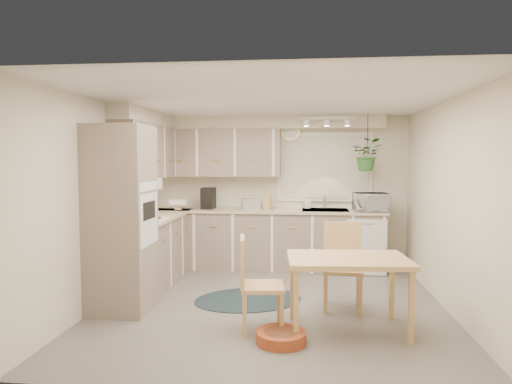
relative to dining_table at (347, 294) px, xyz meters
The scene contains 35 objects.
floor 1.15m from the dining_table, 138.00° to the left, with size 4.20×4.20×0.00m, color #625F56.
ceiling 2.30m from the dining_table, 138.00° to the left, with size 4.20×4.20×0.00m, color silver.
wall_back 3.06m from the dining_table, 105.99° to the left, with size 4.00×0.04×2.40m, color beige.
wall_front 1.79m from the dining_table, 120.64° to the right, with size 4.00×0.04×2.40m, color beige.
wall_left 3.02m from the dining_table, 165.44° to the left, with size 0.04×4.20×2.40m, color beige.
wall_right 1.62m from the dining_table, 31.57° to the left, with size 0.04×4.20×2.40m, color beige.
base_cab_left 2.98m from the dining_table, 147.41° to the left, with size 0.60×1.85×0.90m, color gray.
base_cab_back 2.73m from the dining_table, 111.78° to the left, with size 3.60×0.60×0.90m, color gray.
counter_left 3.02m from the dining_table, 147.31° to the left, with size 0.64×1.89×0.04m, color #BDAB8A.
counter_back 2.77m from the dining_table, 111.86° to the left, with size 3.64×0.64×0.04m, color #BDAB8A.
oven_stack 2.60m from the dining_table, behind, with size 0.65×0.65×2.10m, color gray.
wall_oven_face 2.30m from the dining_table, behind, with size 0.02×0.56×0.58m, color silver.
upper_cab_left 3.47m from the dining_table, 146.72° to the left, with size 0.35×2.00×0.75m, color gray.
upper_cab_back 3.53m from the dining_table, 124.30° to the left, with size 2.00×0.35×0.75m, color gray.
soffit_left 3.71m from the dining_table, 146.97° to the left, with size 0.30×2.00×0.20m, color beige.
soffit_back 3.45m from the dining_table, 110.67° to the left, with size 3.60×0.30×0.20m, color beige.
cooktop 2.76m from the dining_table, 157.53° to the left, with size 0.52×0.58×0.02m, color silver.
range_hood 2.90m from the dining_table, 157.69° to the left, with size 0.40×0.60×0.14m, color silver.
window_blinds 3.06m from the dining_table, 92.28° to the left, with size 1.40×0.02×1.00m, color beige.
window_frame 3.07m from the dining_table, 92.27° to the left, with size 1.50×0.02×1.10m, color silver.
sink 2.59m from the dining_table, 92.52° to the left, with size 0.70×0.48×0.10m, color #A5A8AD.
dishwasher_front 2.27m from the dining_table, 77.59° to the left, with size 0.58×0.01×0.83m, color silver.
track_light_bar 3.01m from the dining_table, 92.80° to the left, with size 0.80×0.04×0.04m, color silver.
wall_clock 3.40m from the dining_table, 103.29° to the left, with size 0.30×0.30×0.03m, color gold.
dining_table is the anchor object (origin of this frame).
chair_left 0.86m from the dining_table, behind, with size 0.44×0.44×0.95m, color tan.
chair_back 0.67m from the dining_table, 89.35° to the left, with size 0.46×0.46×0.99m, color tan.
braided_rug 1.47m from the dining_table, 141.27° to the left, with size 1.33×0.99×0.01m, color black.
pet_bed 0.82m from the dining_table, 149.11° to the right, with size 0.47×0.47×0.11m, color #A44720.
microwave 2.60m from the dining_table, 76.91° to the left, with size 0.50×0.28×0.34m, color silver.
soap_bottle 2.78m from the dining_table, 98.14° to the left, with size 0.09×0.19×0.09m, color silver.
hanging_plant 2.83m from the dining_table, 78.30° to the left, with size 0.44×0.48×0.38m, color #2A6126.
coffee_maker 3.28m from the dining_table, 127.57° to the left, with size 0.19×0.23×0.34m, color black.
toaster 2.92m from the dining_table, 116.37° to the left, with size 0.28×0.16×0.17m, color #A5A8AD.
knife_block 2.85m from the dining_table, 111.36° to the left, with size 0.10×0.10×0.23m, color tan.
Camera 1 is at (0.36, -5.28, 1.71)m, focal length 32.00 mm.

